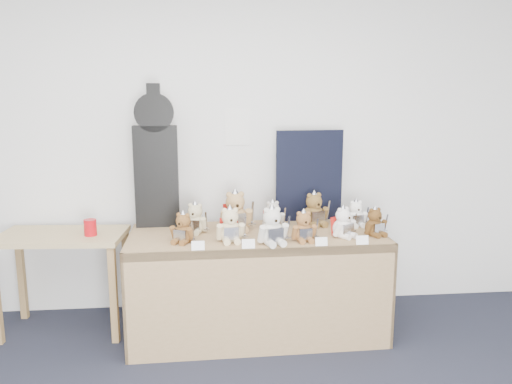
{
  "coord_description": "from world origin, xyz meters",
  "views": [
    {
      "loc": [
        0.08,
        -1.6,
        1.77
      ],
      "look_at": [
        0.42,
        1.84,
        1.11
      ],
      "focal_mm": 35.0,
      "sensor_mm": 36.0,
      "label": 1
    }
  ],
  "objects": [
    {
      "name": "entry_card_d",
      "position": [
        1.12,
        1.58,
        0.81
      ],
      "size": [
        0.09,
        0.02,
        0.06
      ],
      "primitive_type": "cube",
      "rotation": [
        -0.24,
        0.0,
        0.02
      ],
      "color": "white",
      "rests_on": "display_table"
    },
    {
      "name": "teddy_front_right",
      "position": [
        0.74,
        1.71,
        0.87
      ],
      "size": [
        0.2,
        0.17,
        0.24
      ],
      "rotation": [
        0.0,
        0.0,
        0.11
      ],
      "color": "brown",
      "rests_on": "display_table"
    },
    {
      "name": "teddy_back_end",
      "position": [
        1.22,
        2.08,
        0.87
      ],
      "size": [
        0.19,
        0.16,
        0.23
      ],
      "rotation": [
        0.0,
        0.0,
        0.1
      ],
      "color": "white",
      "rests_on": "display_table"
    },
    {
      "name": "teddy_front_left",
      "position": [
        0.23,
        1.75,
        0.89
      ],
      "size": [
        0.23,
        0.19,
        0.27
      ],
      "rotation": [
        0.0,
        0.0,
        0.09
      ],
      "color": "beige",
      "rests_on": "display_table"
    },
    {
      "name": "entry_card_c",
      "position": [
        0.83,
        1.58,
        0.81
      ],
      "size": [
        0.08,
        0.02,
        0.06
      ],
      "primitive_type": "cube",
      "rotation": [
        -0.24,
        0.0,
        0.02
      ],
      "color": "white",
      "rests_on": "display_table"
    },
    {
      "name": "teddy_front_far_left",
      "position": [
        -0.1,
        1.76,
        0.87
      ],
      "size": [
        0.19,
        0.19,
        0.24
      ],
      "rotation": [
        0.0,
        0.0,
        -0.44
      ],
      "color": "brown",
      "rests_on": "display_table"
    },
    {
      "name": "teddy_back_centre_right",
      "position": [
        0.57,
        2.09,
        0.87
      ],
      "size": [
        0.2,
        0.18,
        0.24
      ],
      "rotation": [
        0.0,
        0.0,
        0.25
      ],
      "color": "beige",
      "rests_on": "display_table"
    },
    {
      "name": "teddy_back_right",
      "position": [
        0.9,
        2.13,
        0.9
      ],
      "size": [
        0.25,
        0.23,
        0.3
      ],
      "rotation": [
        0.0,
        0.0,
        0.31
      ],
      "color": "brown",
      "rests_on": "display_table"
    },
    {
      "name": "teddy_front_centre",
      "position": [
        0.51,
        1.67,
        0.89
      ],
      "size": [
        0.25,
        0.22,
        0.29
      ],
      "rotation": [
        0.0,
        0.0,
        0.27
      ],
      "color": "silver",
      "rests_on": "display_table"
    },
    {
      "name": "teddy_back_centre_left",
      "position": [
        0.28,
        2.06,
        0.91
      ],
      "size": [
        0.28,
        0.24,
        0.34
      ],
      "rotation": [
        0.0,
        0.0,
        0.15
      ],
      "color": "tan",
      "rests_on": "display_table"
    },
    {
      "name": "entry_card_b",
      "position": [
        0.34,
        1.57,
        0.81
      ],
      "size": [
        0.09,
        0.02,
        0.06
      ],
      "primitive_type": "cube",
      "rotation": [
        -0.24,
        0.0,
        0.02
      ],
      "color": "white",
      "rests_on": "display_table"
    },
    {
      "name": "teddy_front_end",
      "position": [
        1.28,
        1.8,
        0.87
      ],
      "size": [
        0.19,
        0.18,
        0.23
      ],
      "rotation": [
        0.0,
        0.0,
        0.38
      ],
      "color": "brown",
      "rests_on": "display_table"
    },
    {
      "name": "teddy_front_far_right",
      "position": [
        1.04,
        1.79,
        0.88
      ],
      "size": [
        0.21,
        0.2,
        0.25
      ],
      "rotation": [
        0.0,
        0.0,
        0.56
      ],
      "color": "white",
      "rests_on": "display_table"
    },
    {
      "name": "entry_card_a",
      "position": [
        0.01,
        1.56,
        0.81
      ],
      "size": [
        0.09,
        0.02,
        0.06
      ],
      "primitive_type": "cube",
      "rotation": [
        -0.24,
        0.0,
        0.02
      ],
      "color": "white",
      "rests_on": "display_table"
    },
    {
      "name": "guitar_case",
      "position": [
        -0.31,
        2.23,
        1.31
      ],
      "size": [
        0.33,
        0.11,
        1.09
      ],
      "rotation": [
        0.0,
        0.0,
        0.02
      ],
      "color": "black",
      "rests_on": "display_table"
    },
    {
      "name": "display_table",
      "position": [
        0.43,
        1.87,
        0.61
      ],
      "size": [
        1.88,
        0.81,
        0.78
      ],
      "rotation": [
        0.0,
        0.0,
        0.02
      ],
      "color": "olive",
      "rests_on": "floor"
    },
    {
      "name": "red_cup",
      "position": [
        -0.79,
        2.04,
        0.83
      ],
      "size": [
        0.09,
        0.09,
        0.12
      ],
      "primitive_type": "cylinder",
      "color": "#B80C14",
      "rests_on": "side_table"
    },
    {
      "name": "room_shell",
      "position": [
        0.33,
        2.49,
        1.53
      ],
      "size": [
        6.0,
        6.0,
        6.0
      ],
      "color": "silver",
      "rests_on": "floor"
    },
    {
      "name": "teddy_back_left",
      "position": [
        -0.02,
        2.01,
        0.88
      ],
      "size": [
        0.21,
        0.19,
        0.25
      ],
      "rotation": [
        0.0,
        0.0,
        -0.27
      ],
      "color": "#C0B38C",
      "rests_on": "display_table"
    },
    {
      "name": "navy_board",
      "position": [
        0.89,
        2.3,
        1.14
      ],
      "size": [
        0.55,
        0.07,
        0.73
      ],
      "primitive_type": "cube",
      "rotation": [
        0.0,
        0.0,
        0.09
      ],
      "color": "black",
      "rests_on": "display_table"
    },
    {
      "name": "side_table",
      "position": [
        -1.02,
        2.12,
        0.64
      ],
      "size": [
        0.95,
        0.57,
        0.77
      ],
      "rotation": [
        0.0,
        0.0,
        -0.07
      ],
      "color": "tan",
      "rests_on": "floor"
    }
  ]
}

